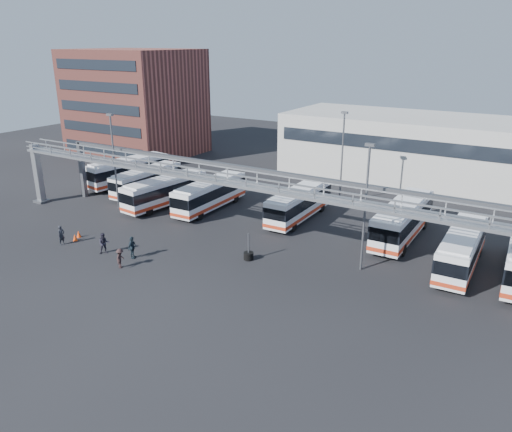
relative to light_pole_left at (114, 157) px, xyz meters
The scene contains 21 objects.
ground 18.78m from the light_pole_left, 26.57° to the right, with size 140.00×140.00×0.00m, color black.
gantry 16.14m from the light_pole_left, ahead, with size 51.40×5.15×7.10m.
apartment_building 28.52m from the light_pole_left, 129.29° to the left, with size 18.00×15.00×16.00m, color brown.
warehouse 41.07m from the light_pole_left, 46.97° to the left, with size 42.00×14.00×8.00m, color #9E9E99.
light_pole_left is the anchor object (origin of this frame).
light_pole_mid 28.02m from the light_pole_left, ahead, with size 0.70×0.35×10.21m.
light_pole_back 24.41m from the light_pole_left, 34.99° to the left, with size 0.70×0.35×10.21m.
bus_0 10.13m from the light_pole_left, 127.79° to the left, with size 4.19×11.28×3.35m.
bus_1 7.10m from the light_pole_left, 101.11° to the left, with size 2.33×10.01×3.04m.
bus_2 6.45m from the light_pole_left, 39.78° to the left, with size 3.65×10.80×3.21m.
bus_3 10.82m from the light_pole_left, 29.04° to the left, with size 2.63×10.61×3.21m.
bus_5 20.10m from the light_pole_left, 20.89° to the left, with size 2.57×10.63×3.22m.
bus_7 30.01m from the light_pole_left, 13.96° to the left, with size 2.72×11.61×3.52m.
bus_8 35.08m from the light_pole_left, ahead, with size 2.65×10.57×3.19m.
pedestrian_a 11.62m from the light_pole_left, 71.72° to the right, with size 0.66×0.43×1.81m, color black.
pedestrian_b 13.31m from the light_pole_left, 49.46° to the right, with size 0.90×0.70×1.86m, color #211F2B.
pedestrian_c 16.40m from the light_pole_left, 43.43° to the right, with size 1.06×0.61×1.64m, color black.
pedestrian_d 14.78m from the light_pole_left, 39.36° to the right, with size 1.13×0.47×1.92m, color #1B2831.
cone_left 10.21m from the light_pole_left, 68.65° to the right, with size 0.41×0.41×0.65m, color #F9450D.
cone_right 10.95m from the light_pole_left, 68.02° to the right, with size 0.41×0.41×0.65m, color #F9450D.
tire_stack 20.46m from the light_pole_left, 11.88° to the right, with size 0.83×0.83×2.37m.
Camera 1 is at (23.69, -28.27, 17.42)m, focal length 35.00 mm.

